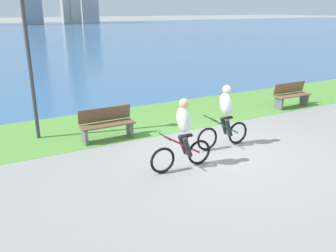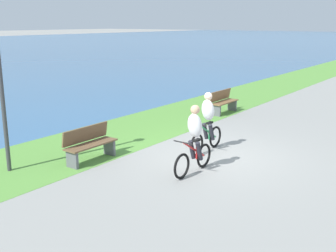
{
  "view_description": "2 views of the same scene",
  "coord_description": "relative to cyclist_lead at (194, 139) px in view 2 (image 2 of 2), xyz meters",
  "views": [
    {
      "loc": [
        -5.23,
        -6.68,
        3.49
      ],
      "look_at": [
        -1.37,
        0.39,
        0.81
      ],
      "focal_mm": 37.91,
      "sensor_mm": 36.0,
      "label": 1
    },
    {
      "loc": [
        -9.28,
        -5.36,
        3.51
      ],
      "look_at": [
        -1.36,
        0.46,
        1.02
      ],
      "focal_mm": 44.2,
      "sensor_mm": 36.0,
      "label": 2
    }
  ],
  "objects": [
    {
      "name": "bench_far_along_path",
      "position": [
        6.26,
        2.67,
        -0.38
      ],
      "size": [
        1.5,
        0.47,
        0.9
      ],
      "color": "brown",
      "rests_on": "ground"
    },
    {
      "name": "ground_plane",
      "position": [
        1.38,
        0.33,
        -0.83
      ],
      "size": [
        300.0,
        300.0,
        0.0
      ],
      "primitive_type": "plane",
      "color": "gray"
    },
    {
      "name": "cyclist_lead",
      "position": [
        0.0,
        0.0,
        0.0
      ],
      "size": [
        1.57,
        0.52,
        1.64
      ],
      "color": "black",
      "rests_on": "ground"
    },
    {
      "name": "cyclist_trailing",
      "position": [
        1.64,
        0.63,
        0.0
      ],
      "size": [
        1.6,
        0.52,
        1.65
      ],
      "color": "black",
      "rests_on": "ground"
    },
    {
      "name": "bench_near_path",
      "position": [
        -0.88,
        2.63,
        -0.38
      ],
      "size": [
        1.5,
        0.47,
        0.9
      ],
      "color": "brown",
      "rests_on": "ground"
    },
    {
      "name": "grass_strip_bayside",
      "position": [
        1.38,
        3.81,
        -0.82
      ],
      "size": [
        120.0,
        3.27,
        0.01
      ],
      "primitive_type": "cube",
      "color": "#59933D",
      "rests_on": "ground"
    }
  ]
}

